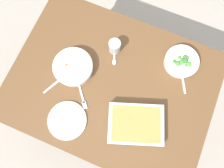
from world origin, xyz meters
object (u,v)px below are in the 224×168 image
at_px(drink_cup, 115,47).
at_px(spoon_spare, 114,56).
at_px(baking_dish, 136,124).
at_px(stew_bowl, 73,66).
at_px(side_plate, 67,120).
at_px(fork_on_table, 82,97).
at_px(spoon_by_broccoli, 182,75).
at_px(spoon_by_stew, 59,80).
at_px(broccoli_bowl, 181,62).

bearing_deg(drink_cup, spoon_spare, 111.52).
xyz_separation_m(baking_dish, spoon_spare, (0.26, -0.33, -0.03)).
height_order(stew_bowl, drink_cup, drink_cup).
relative_size(side_plate, fork_on_table, 1.49).
bearing_deg(drink_cup, side_plate, 80.87).
relative_size(spoon_by_broccoli, spoon_spare, 0.97).
relative_size(stew_bowl, baking_dish, 0.66).
xyz_separation_m(drink_cup, spoon_by_broccoli, (-0.43, -0.00, -0.03)).
relative_size(drink_cup, spoon_spare, 0.50).
distance_m(side_plate, fork_on_table, 0.16).
height_order(spoon_by_stew, spoon_spare, same).
height_order(drink_cup, spoon_by_stew, drink_cup).
bearing_deg(spoon_by_broccoli, drink_cup, 0.12).
bearing_deg(broccoli_bowl, spoon_by_broccoli, 117.44).
bearing_deg(broccoli_bowl, spoon_by_stew, 31.26).
bearing_deg(spoon_by_broccoli, broccoli_bowl, -62.56).
distance_m(broccoli_bowl, spoon_spare, 0.40).
height_order(broccoli_bowl, spoon_by_broccoli, broccoli_bowl).
height_order(broccoli_bowl, side_plate, broccoli_bowl).
relative_size(baking_dish, drink_cup, 4.20).
distance_m(stew_bowl, broccoli_bowl, 0.64).
distance_m(baking_dish, spoon_by_stew, 0.51).
height_order(broccoli_bowl, spoon_by_stew, broccoli_bowl).
bearing_deg(baking_dish, broccoli_bowl, -105.00).
bearing_deg(broccoli_bowl, spoon_spare, 15.89).
relative_size(baking_dish, side_plate, 1.62).
distance_m(baking_dish, drink_cup, 0.47).
xyz_separation_m(baking_dish, side_plate, (0.36, 0.13, -0.03)).
bearing_deg(spoon_spare, spoon_by_stew, 48.12).
bearing_deg(side_plate, spoon_spare, -101.80).
height_order(spoon_spare, fork_on_table, spoon_spare).
relative_size(baking_dish, spoon_by_stew, 2.15).
distance_m(stew_bowl, side_plate, 0.31).
relative_size(baking_dish, fork_on_table, 2.42).
distance_m(spoon_by_stew, fork_on_table, 0.17).
xyz_separation_m(drink_cup, fork_on_table, (0.06, 0.35, -0.04)).
bearing_deg(broccoli_bowl, stew_bowl, 25.50).
height_order(spoon_by_stew, spoon_by_broccoli, same).
relative_size(baking_dish, spoon_by_broccoli, 2.18).
bearing_deg(baking_dish, spoon_spare, -51.64).
distance_m(broccoli_bowl, baking_dish, 0.46).
bearing_deg(drink_cup, spoon_by_broccoli, -179.88).
relative_size(spoon_by_broccoli, fork_on_table, 1.11).
bearing_deg(spoon_by_stew, fork_on_table, 168.28).
bearing_deg(spoon_spare, broccoli_bowl, -164.11).
relative_size(stew_bowl, fork_on_table, 1.59).
xyz_separation_m(broccoli_bowl, spoon_by_broccoli, (-0.04, 0.07, -0.03)).
xyz_separation_m(stew_bowl, spoon_spare, (-0.19, -0.17, -0.03)).
distance_m(side_plate, spoon_by_broccoli, 0.72).
distance_m(drink_cup, spoon_spare, 0.05).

